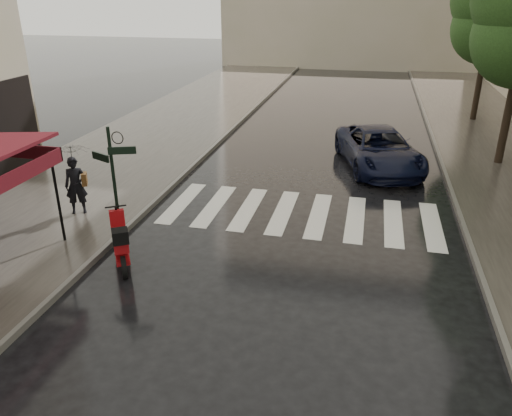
% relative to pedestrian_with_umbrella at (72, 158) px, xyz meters
% --- Properties ---
extents(ground, '(120.00, 120.00, 0.00)m').
position_rel_pedestrian_with_umbrella_xyz_m(ground, '(3.20, -4.40, -1.75)').
color(ground, black).
rests_on(ground, ground).
extents(sidewalk_near, '(6.00, 60.00, 0.12)m').
position_rel_pedestrian_with_umbrella_xyz_m(sidewalk_near, '(-1.30, 7.60, -1.69)').
color(sidewalk_near, '#38332D').
rests_on(sidewalk_near, ground).
extents(curb_near, '(0.12, 60.00, 0.16)m').
position_rel_pedestrian_with_umbrella_xyz_m(curb_near, '(1.75, 7.60, -1.67)').
color(curb_near, '#595651').
rests_on(curb_near, ground).
extents(curb_far, '(0.12, 60.00, 0.16)m').
position_rel_pedestrian_with_umbrella_xyz_m(curb_far, '(10.65, 7.60, -1.67)').
color(curb_far, '#595651').
rests_on(curb_far, ground).
extents(crosswalk, '(7.85, 3.20, 0.01)m').
position_rel_pedestrian_with_umbrella_xyz_m(crosswalk, '(6.18, 1.60, -1.74)').
color(crosswalk, silver).
rests_on(crosswalk, ground).
extents(signpost, '(1.17, 0.29, 3.10)m').
position_rel_pedestrian_with_umbrella_xyz_m(signpost, '(2.01, -1.40, 0.09)').
color(signpost, black).
rests_on(signpost, ground).
extents(tree_far, '(3.80, 3.80, 8.16)m').
position_rel_pedestrian_with_umbrella_xyz_m(tree_far, '(12.90, 14.60, 3.71)').
color(tree_far, black).
rests_on(tree_far, sidewalk_far).
extents(pedestrian_with_umbrella, '(1.31, 1.32, 2.45)m').
position_rel_pedestrian_with_umbrella_xyz_m(pedestrian_with_umbrella, '(0.00, 0.00, 0.00)').
color(pedestrian_with_umbrella, black).
rests_on(pedestrian_with_umbrella, sidewalk_near).
extents(scooter, '(1.12, 1.68, 1.24)m').
position_rel_pedestrian_with_umbrella_xyz_m(scooter, '(2.48, -2.28, -1.17)').
color(scooter, black).
rests_on(scooter, ground).
extents(parked_car, '(3.66, 5.55, 1.42)m').
position_rel_pedestrian_with_umbrella_xyz_m(parked_car, '(8.33, 6.34, -1.04)').
color(parked_car, black).
rests_on(parked_car, ground).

